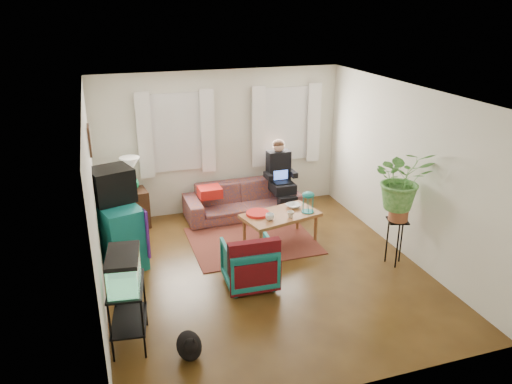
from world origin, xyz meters
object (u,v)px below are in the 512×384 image
object	(u,v)px
sofa	(242,195)
coffee_table	(280,228)
aquarium_stand	(129,314)
dresser	(118,232)
armchair	(249,262)
side_table	(134,208)
plant_stand	(395,242)

from	to	relation	value
sofa	coffee_table	distance (m)	1.28
aquarium_stand	sofa	bearing A→B (deg)	61.77
aquarium_stand	coffee_table	size ratio (longest dim) A/B	0.63
dresser	armchair	xyz separation A→B (m)	(1.68, -1.26, -0.12)
side_table	dresser	size ratio (longest dim) A/B	0.63
coffee_table	plant_stand	bearing A→B (deg)	-54.58
sofa	coffee_table	world-z (taller)	sofa
aquarium_stand	armchair	distance (m)	1.87
side_table	armchair	bearing A→B (deg)	-61.42
dresser	sofa	bearing A→B (deg)	8.29
armchair	sofa	bearing A→B (deg)	-101.82
sofa	plant_stand	bearing A→B (deg)	-56.56
coffee_table	plant_stand	xyz separation A→B (m)	(1.37, -1.20, 0.11)
side_table	aquarium_stand	bearing A→B (deg)	-96.14
side_table	armchair	world-z (taller)	armchair
dresser	aquarium_stand	world-z (taller)	dresser
coffee_table	aquarium_stand	bearing A→B (deg)	-157.05
side_table	dresser	world-z (taller)	dresser
sofa	dresser	xyz separation A→B (m)	(-2.25, -1.05, 0.07)
side_table	coffee_table	world-z (taller)	side_table
side_table	plant_stand	xyz separation A→B (m)	(3.57, -2.57, 0.03)
coffee_table	plant_stand	world-z (taller)	plant_stand
coffee_table	dresser	bearing A→B (deg)	162.52
dresser	aquarium_stand	distance (m)	2.06
dresser	plant_stand	world-z (taller)	dresser
dresser	plant_stand	bearing A→B (deg)	-36.18
sofa	plant_stand	xyz separation A→B (m)	(1.66, -2.43, -0.04)
dresser	aquarium_stand	size ratio (longest dim) A/B	1.37
dresser	coffee_table	bearing A→B (deg)	-20.81
armchair	side_table	bearing A→B (deg)	-59.21
side_table	dresser	distance (m)	1.25
side_table	coffee_table	size ratio (longest dim) A/B	0.55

